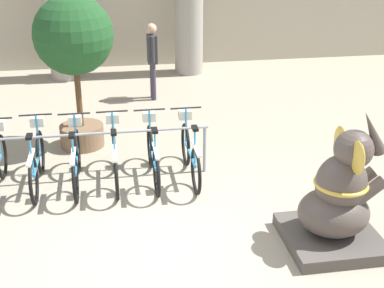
{
  "coord_description": "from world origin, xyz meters",
  "views": [
    {
      "loc": [
        -0.54,
        -5.47,
        3.74
      ],
      "look_at": [
        0.49,
        0.77,
        1.0
      ],
      "focal_mm": 50.0,
      "sensor_mm": 36.0,
      "label": 1
    }
  ],
  "objects_px": {
    "bicycle_5": "(153,155)",
    "person_pedestrian": "(152,55)",
    "bicycle_2": "(37,161)",
    "bicycle_4": "(115,157)",
    "bicycle_6": "(190,152)",
    "elephant_statue": "(338,201)",
    "potted_tree": "(74,45)",
    "bicycle_3": "(76,160)"
  },
  "relations": [
    {
      "from": "bicycle_2",
      "to": "elephant_statue",
      "type": "bearing_deg",
      "value": -29.87
    },
    {
      "from": "bicycle_2",
      "to": "person_pedestrian",
      "type": "distance_m",
      "value": 4.36
    },
    {
      "from": "bicycle_2",
      "to": "bicycle_4",
      "type": "xyz_separation_m",
      "value": [
        1.13,
        -0.04,
        0.0
      ]
    },
    {
      "from": "bicycle_2",
      "to": "person_pedestrian",
      "type": "xyz_separation_m",
      "value": [
        2.07,
        3.79,
        0.57
      ]
    },
    {
      "from": "bicycle_4",
      "to": "elephant_statue",
      "type": "xyz_separation_m",
      "value": [
        2.58,
        -2.09,
        0.18
      ]
    },
    {
      "from": "bicycle_4",
      "to": "bicycle_5",
      "type": "distance_m",
      "value": 0.57
    },
    {
      "from": "bicycle_2",
      "to": "bicycle_6",
      "type": "height_order",
      "value": "same"
    },
    {
      "from": "person_pedestrian",
      "to": "potted_tree",
      "type": "bearing_deg",
      "value": -121.85
    },
    {
      "from": "bicycle_3",
      "to": "potted_tree",
      "type": "height_order",
      "value": "potted_tree"
    },
    {
      "from": "bicycle_3",
      "to": "bicycle_4",
      "type": "relative_size",
      "value": 1.0
    },
    {
      "from": "bicycle_3",
      "to": "bicycle_2",
      "type": "bearing_deg",
      "value": 175.25
    },
    {
      "from": "elephant_statue",
      "to": "person_pedestrian",
      "type": "distance_m",
      "value": 6.16
    },
    {
      "from": "bicycle_2",
      "to": "bicycle_3",
      "type": "height_order",
      "value": "same"
    },
    {
      "from": "bicycle_2",
      "to": "elephant_statue",
      "type": "distance_m",
      "value": 4.29
    },
    {
      "from": "bicycle_3",
      "to": "person_pedestrian",
      "type": "distance_m",
      "value": 4.16
    },
    {
      "from": "bicycle_2",
      "to": "bicycle_6",
      "type": "distance_m",
      "value": 2.26
    },
    {
      "from": "bicycle_6",
      "to": "person_pedestrian",
      "type": "height_order",
      "value": "person_pedestrian"
    },
    {
      "from": "bicycle_2",
      "to": "bicycle_4",
      "type": "relative_size",
      "value": 1.0
    },
    {
      "from": "potted_tree",
      "to": "bicycle_2",
      "type": "bearing_deg",
      "value": -112.81
    },
    {
      "from": "person_pedestrian",
      "to": "elephant_statue",
      "type": "bearing_deg",
      "value": -74.49
    },
    {
      "from": "bicycle_3",
      "to": "bicycle_4",
      "type": "xyz_separation_m",
      "value": [
        0.57,
        0.01,
        0.0
      ]
    },
    {
      "from": "bicycle_5",
      "to": "potted_tree",
      "type": "relative_size",
      "value": 0.64
    },
    {
      "from": "elephant_statue",
      "to": "potted_tree",
      "type": "distance_m",
      "value": 4.88
    },
    {
      "from": "bicycle_3",
      "to": "bicycle_6",
      "type": "height_order",
      "value": "same"
    },
    {
      "from": "bicycle_5",
      "to": "bicycle_2",
      "type": "bearing_deg",
      "value": 178.15
    },
    {
      "from": "bicycle_6",
      "to": "person_pedestrian",
      "type": "relative_size",
      "value": 1.01
    },
    {
      "from": "bicycle_5",
      "to": "bicycle_6",
      "type": "xyz_separation_m",
      "value": [
        0.57,
        -0.01,
        0.0
      ]
    },
    {
      "from": "bicycle_3",
      "to": "bicycle_5",
      "type": "xyz_separation_m",
      "value": [
        1.13,
        -0.01,
        0.0
      ]
    },
    {
      "from": "bicycle_3",
      "to": "bicycle_6",
      "type": "xyz_separation_m",
      "value": [
        1.7,
        -0.02,
        0.0
      ]
    },
    {
      "from": "bicycle_5",
      "to": "person_pedestrian",
      "type": "height_order",
      "value": "person_pedestrian"
    },
    {
      "from": "bicycle_5",
      "to": "person_pedestrian",
      "type": "distance_m",
      "value": 3.91
    },
    {
      "from": "bicycle_2",
      "to": "potted_tree",
      "type": "relative_size",
      "value": 0.64
    },
    {
      "from": "elephant_statue",
      "to": "bicycle_4",
      "type": "bearing_deg",
      "value": 141.0
    },
    {
      "from": "elephant_statue",
      "to": "person_pedestrian",
      "type": "bearing_deg",
      "value": 105.51
    },
    {
      "from": "bicycle_6",
      "to": "elephant_statue",
      "type": "height_order",
      "value": "elephant_statue"
    },
    {
      "from": "elephant_statue",
      "to": "person_pedestrian",
      "type": "xyz_separation_m",
      "value": [
        -1.64,
        5.93,
        0.39
      ]
    },
    {
      "from": "bicycle_4",
      "to": "person_pedestrian",
      "type": "relative_size",
      "value": 1.01
    },
    {
      "from": "bicycle_6",
      "to": "bicycle_3",
      "type": "bearing_deg",
      "value": 179.38
    },
    {
      "from": "bicycle_2",
      "to": "bicycle_4",
      "type": "distance_m",
      "value": 1.13
    },
    {
      "from": "bicycle_4",
      "to": "bicycle_5",
      "type": "bearing_deg",
      "value": -1.44
    },
    {
      "from": "person_pedestrian",
      "to": "bicycle_6",
      "type": "bearing_deg",
      "value": -87.17
    },
    {
      "from": "elephant_statue",
      "to": "bicycle_3",
      "type": "bearing_deg",
      "value": 146.48
    }
  ]
}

